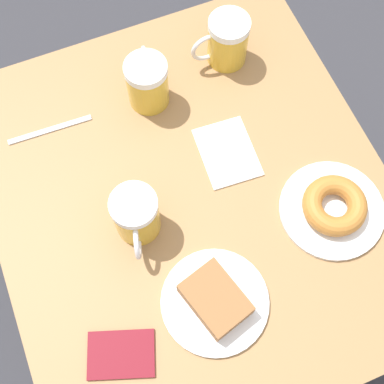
# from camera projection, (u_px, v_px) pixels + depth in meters

# --- Properties ---
(ground_plane) EXTENTS (8.00, 8.00, 0.00)m
(ground_plane) POSITION_uv_depth(u_px,v_px,m) (192.00, 278.00, 1.83)
(ground_plane) COLOR #333338
(table) EXTENTS (0.83, 0.93, 0.76)m
(table) POSITION_uv_depth(u_px,v_px,m) (192.00, 207.00, 1.19)
(table) COLOR #997044
(table) RESTS_ON ground_plane
(plate_with_cake) EXTENTS (0.21, 0.21, 0.05)m
(plate_with_cake) POSITION_uv_depth(u_px,v_px,m) (215.00, 300.00, 1.03)
(plate_with_cake) COLOR white
(plate_with_cake) RESTS_ON table
(plate_with_donut) EXTENTS (0.22, 0.22, 0.05)m
(plate_with_donut) POSITION_uv_depth(u_px,v_px,m) (333.00, 207.00, 1.10)
(plate_with_donut) COLOR white
(plate_with_donut) RESTS_ON table
(beer_mug_left) EXTENTS (0.09, 0.14, 0.12)m
(beer_mug_left) POSITION_uv_depth(u_px,v_px,m) (148.00, 82.00, 1.16)
(beer_mug_left) COLOR gold
(beer_mug_left) RESTS_ON table
(beer_mug_center) EXTENTS (0.14, 0.09, 0.12)m
(beer_mug_center) POSITION_uv_depth(u_px,v_px,m) (227.00, 41.00, 1.21)
(beer_mug_center) COLOR gold
(beer_mug_center) RESTS_ON table
(beer_mug_right) EXTENTS (0.09, 0.13, 0.12)m
(beer_mug_right) POSITION_uv_depth(u_px,v_px,m) (136.00, 216.00, 1.05)
(beer_mug_right) COLOR gold
(beer_mug_right) RESTS_ON table
(napkin_folded) EXTENTS (0.12, 0.16, 0.00)m
(napkin_folded) POSITION_uv_depth(u_px,v_px,m) (227.00, 152.00, 1.17)
(napkin_folded) COLOR white
(napkin_folded) RESTS_ON table
(fork) EXTENTS (0.19, 0.02, 0.00)m
(fork) POSITION_uv_depth(u_px,v_px,m) (50.00, 130.00, 1.19)
(fork) COLOR silver
(fork) RESTS_ON table
(passport_near_edge) EXTENTS (0.15, 0.12, 0.01)m
(passport_near_edge) POSITION_uv_depth(u_px,v_px,m) (121.00, 354.00, 1.00)
(passport_near_edge) COLOR maroon
(passport_near_edge) RESTS_ON table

